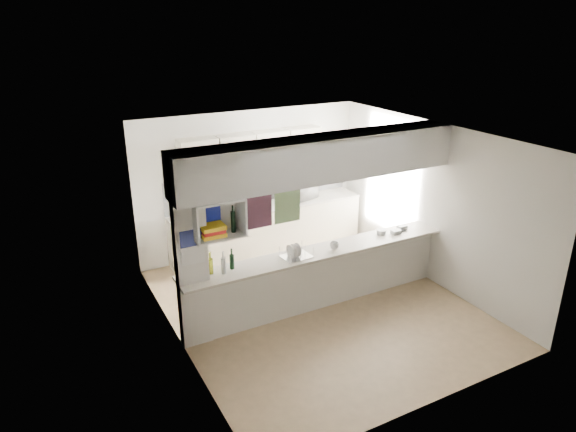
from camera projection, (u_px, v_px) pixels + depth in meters
floor at (318, 306)px, 7.76m from camera, size 4.80×4.80×0.00m
ceiling at (322, 136)px, 6.82m from camera, size 4.80×4.80×0.00m
wall_back at (250, 182)px, 9.27m from camera, size 4.20×0.00×4.20m
wall_left at (175, 257)px, 6.37m from camera, size 0.00×4.80×4.80m
wall_right at (431, 203)px, 8.22m from camera, size 0.00×4.80×4.80m
servery_partition at (309, 205)px, 7.09m from camera, size 4.20×0.50×2.60m
cubby_shelf at (216, 220)px, 6.40m from camera, size 0.65×0.35×0.50m
kitchen_run at (265, 210)px, 9.29m from camera, size 3.60×0.63×2.24m
microwave at (303, 191)px, 9.55m from camera, size 0.56×0.44×0.28m
bowl at (306, 183)px, 9.49m from camera, size 0.25×0.25×0.06m
dish_rack at (296, 252)px, 7.21m from camera, size 0.43×0.33×0.22m
cup at (334, 246)px, 7.44m from camera, size 0.15×0.15×0.10m
wine_bottles at (217, 266)px, 6.73m from camera, size 0.51×0.14×0.32m
plastic_tubs at (391, 231)px, 8.06m from camera, size 0.56×0.22×0.07m
utensil_jar at (263, 202)px, 9.23m from camera, size 0.09×0.09×0.13m
knife_block at (240, 203)px, 9.05m from camera, size 0.12×0.10×0.22m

